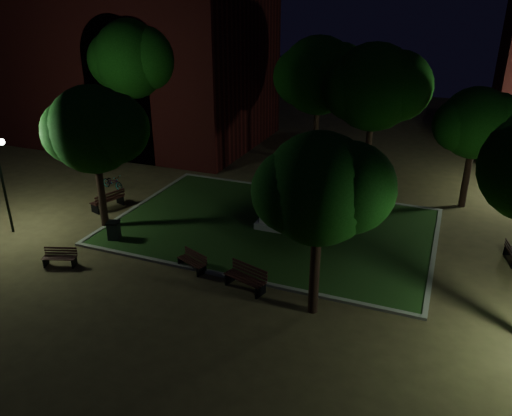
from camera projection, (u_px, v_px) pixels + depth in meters
The scene contains 20 objects.
ground at pixel (257, 245), 22.89m from camera, with size 80.00×80.00×0.00m, color brown.
lawn at pixel (272, 226), 24.58m from camera, with size 15.00×10.00×0.08m, color #1F3E15.
lawn_kerb at pixel (272, 226), 24.57m from camera, with size 15.40×10.40×0.12m.
monument at pixel (272, 209), 24.21m from camera, with size 1.40×1.40×3.20m.
building_main at pixel (128, 40), 37.11m from camera, with size 20.00×12.00×15.00m.
tree_west at pixel (94, 130), 22.66m from camera, with size 4.97×4.05×6.94m.
tree_north_er at pixel (376, 87), 27.96m from camera, with size 6.06×4.94×8.22m.
tree_ne at pixel (478, 123), 25.17m from camera, with size 4.48×3.66×6.41m.
tree_se at pixel (321, 189), 16.20m from camera, with size 4.65×3.80×6.67m.
tree_nw at pixel (135, 59), 31.18m from camera, with size 6.04×4.93×9.31m.
tree_far_north at pixel (320, 76), 31.63m from camera, with size 6.10×4.98×8.28m.
lamppost_sw at pixel (0, 168), 22.86m from camera, with size 1.18×0.28×4.67m.
lamppost_nw at pixel (175, 113), 34.56m from camera, with size 1.18×0.28×4.22m.
bench_near_left at pixel (193, 261), 20.73m from camera, with size 1.49×0.98×0.77m.
bench_near_right at pixel (246, 278), 19.35m from camera, with size 1.84×1.09×0.96m.
bench_west_near at pixel (60, 257), 21.04m from camera, with size 1.48×0.92×0.77m.
bench_left_side at pixel (108, 201), 26.51m from camera, with size 1.15×1.92×1.00m.
bench_far_side at pixel (363, 184), 28.96m from camera, with size 1.61×0.71×0.85m.
trash_bin at pixel (114, 231), 23.13m from camera, with size 0.69×0.69×0.94m.
bicycle at pixel (113, 182), 29.25m from camera, with size 0.56×1.60×0.84m, color black.
Camera 1 is at (7.50, -18.91, 10.64)m, focal length 35.00 mm.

